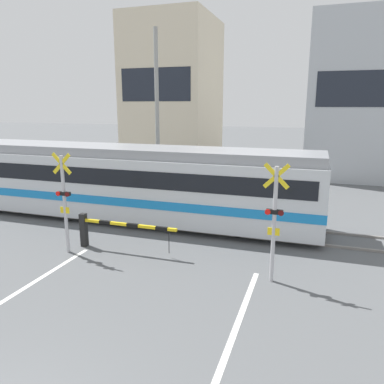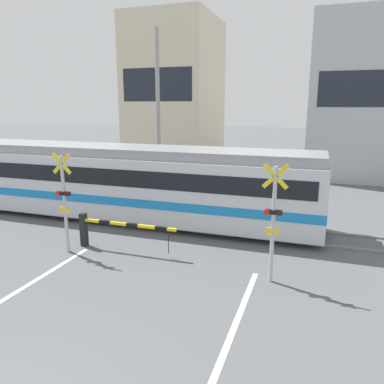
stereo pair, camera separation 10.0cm
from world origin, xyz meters
TOP-DOWN VIEW (x-y plane):
  - rail_track_near at (0.00, 10.24)m, footprint 50.00×0.10m
  - rail_track_far at (0.00, 11.67)m, footprint 50.00×0.10m
  - commuter_train at (-3.21, 10.96)m, footprint 15.81×2.68m
  - crossing_barrier_near at (-2.25, 7.69)m, footprint 3.47×0.20m
  - crossing_barrier_far at (2.25, 13.73)m, footprint 3.47×0.20m
  - crossing_signal_left at (-3.28, 7.06)m, footprint 0.68×0.15m
  - crossing_signal_right at (3.28, 7.06)m, footprint 0.68×0.15m
  - pedestrian at (-0.45, 15.98)m, footprint 0.38×0.23m
  - building_left_of_street at (-6.43, 24.97)m, footprint 6.00×6.98m
  - building_right_of_street at (6.66, 24.97)m, footprint 6.45×6.98m
  - utility_pole_streetside at (-4.03, 16.23)m, footprint 0.22×0.22m

SIDE VIEW (x-z plane):
  - rail_track_near at x=0.00m, z-range 0.00..0.08m
  - rail_track_far at x=0.00m, z-range 0.00..0.08m
  - crossing_barrier_near at x=-2.25m, z-range 0.17..1.32m
  - crossing_barrier_far at x=2.25m, z-range 0.17..1.32m
  - pedestrian at x=-0.45m, z-range 0.14..1.87m
  - commuter_train at x=-3.21m, z-range 0.11..3.17m
  - crossing_signal_left at x=-3.28m, z-range 0.17..3.43m
  - crossing_signal_right at x=3.28m, z-range 0.17..3.43m
  - utility_pole_streetside at x=-4.03m, z-range 0.00..8.58m
  - building_right_of_street at x=6.66m, z-range 0.00..10.18m
  - building_left_of_street at x=-6.43m, z-range 0.00..10.97m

